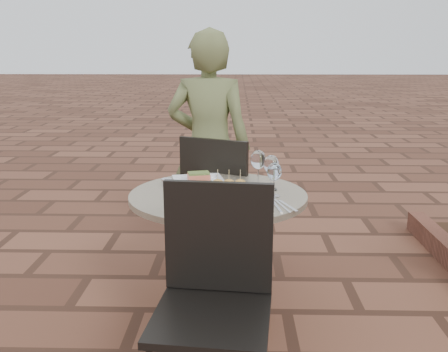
{
  "coord_description": "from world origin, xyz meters",
  "views": [
    {
      "loc": [
        0.13,
        -2.14,
        1.43
      ],
      "look_at": [
        0.06,
        0.29,
        0.82
      ],
      "focal_mm": 40.0,
      "sensor_mm": 36.0,
      "label": 1
    }
  ],
  "objects_px": {
    "chair_near": "(215,283)",
    "diner": "(209,148)",
    "chair_far": "(221,197)",
    "plate_tuna": "(223,198)",
    "plate_sliders": "(229,191)",
    "plate_salmon": "(199,182)",
    "cafe_table": "(218,239)"
  },
  "relations": [
    {
      "from": "chair_near",
      "to": "diner",
      "type": "bearing_deg",
      "value": 99.91
    },
    {
      "from": "chair_far",
      "to": "chair_near",
      "type": "bearing_deg",
      "value": 114.65
    },
    {
      "from": "chair_far",
      "to": "plate_tuna",
      "type": "xyz_separation_m",
      "value": [
        0.03,
        -0.69,
        0.2
      ]
    },
    {
      "from": "plate_sliders",
      "to": "plate_tuna",
      "type": "relative_size",
      "value": 0.67
    },
    {
      "from": "chair_far",
      "to": "plate_salmon",
      "type": "distance_m",
      "value": 0.46
    },
    {
      "from": "diner",
      "to": "plate_tuna",
      "type": "xyz_separation_m",
      "value": [
        0.12,
        -1.05,
        -0.04
      ]
    },
    {
      "from": "diner",
      "to": "plate_tuna",
      "type": "height_order",
      "value": "diner"
    },
    {
      "from": "plate_salmon",
      "to": "chair_near",
      "type": "bearing_deg",
      "value": -81.32
    },
    {
      "from": "plate_tuna",
      "to": "cafe_table",
      "type": "bearing_deg",
      "value": 100.58
    },
    {
      "from": "chair_near",
      "to": "diner",
      "type": "relative_size",
      "value": 0.59
    },
    {
      "from": "plate_sliders",
      "to": "plate_tuna",
      "type": "distance_m",
      "value": 0.09
    },
    {
      "from": "cafe_table",
      "to": "diner",
      "type": "xyz_separation_m",
      "value": [
        -0.1,
        0.9,
        0.3
      ]
    },
    {
      "from": "chair_near",
      "to": "plate_sliders",
      "type": "height_order",
      "value": "chair_near"
    },
    {
      "from": "diner",
      "to": "plate_tuna",
      "type": "relative_size",
      "value": 4.94
    },
    {
      "from": "chair_far",
      "to": "plate_tuna",
      "type": "height_order",
      "value": "chair_far"
    },
    {
      "from": "cafe_table",
      "to": "plate_salmon",
      "type": "distance_m",
      "value": 0.32
    },
    {
      "from": "cafe_table",
      "to": "plate_tuna",
      "type": "bearing_deg",
      "value": -79.42
    },
    {
      "from": "chair_near",
      "to": "diner",
      "type": "xyz_separation_m",
      "value": [
        -0.11,
        1.54,
        0.24
      ]
    },
    {
      "from": "chair_far",
      "to": "plate_sliders",
      "type": "xyz_separation_m",
      "value": [
        0.06,
        -0.61,
        0.21
      ]
    },
    {
      "from": "plate_salmon",
      "to": "plate_tuna",
      "type": "xyz_separation_m",
      "value": [
        0.14,
        -0.29,
        -0.0
      ]
    },
    {
      "from": "plate_tuna",
      "to": "diner",
      "type": "bearing_deg",
      "value": 96.68
    },
    {
      "from": "chair_far",
      "to": "plate_salmon",
      "type": "height_order",
      "value": "chair_far"
    },
    {
      "from": "cafe_table",
      "to": "plate_salmon",
      "type": "height_order",
      "value": "plate_salmon"
    },
    {
      "from": "chair_near",
      "to": "plate_sliders",
      "type": "xyz_separation_m",
      "value": [
        0.04,
        0.58,
        0.21
      ]
    },
    {
      "from": "diner",
      "to": "plate_salmon",
      "type": "xyz_separation_m",
      "value": [
        -0.01,
        -0.76,
        -0.04
      ]
    },
    {
      "from": "cafe_table",
      "to": "plate_sliders",
      "type": "height_order",
      "value": "plate_sliders"
    },
    {
      "from": "cafe_table",
      "to": "chair_far",
      "type": "bearing_deg",
      "value": 90.28
    },
    {
      "from": "cafe_table",
      "to": "plate_sliders",
      "type": "distance_m",
      "value": 0.29
    },
    {
      "from": "cafe_table",
      "to": "plate_salmon",
      "type": "bearing_deg",
      "value": 126.61
    },
    {
      "from": "chair_far",
      "to": "diner",
      "type": "relative_size",
      "value": 0.59
    },
    {
      "from": "chair_near",
      "to": "plate_tuna",
      "type": "xyz_separation_m",
      "value": [
        0.02,
        0.49,
        0.2
      ]
    },
    {
      "from": "chair_near",
      "to": "plate_sliders",
      "type": "bearing_deg",
      "value": 91.51
    }
  ]
}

